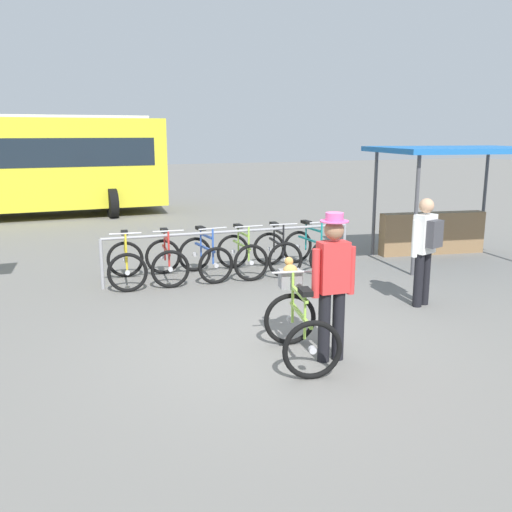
{
  "coord_description": "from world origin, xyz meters",
  "views": [
    {
      "loc": [
        -2.55,
        -6.02,
        2.59
      ],
      "look_at": [
        0.08,
        0.69,
        1.0
      ],
      "focal_mm": 39.52,
      "sensor_mm": 36.0,
      "label": 1
    }
  ],
  "objects_px": {
    "racked_bike_blue": "(205,258)",
    "featured_bicycle": "(298,317)",
    "racked_bike_teal": "(311,250)",
    "racked_bike_yellow": "(126,264)",
    "pedestrian_with_backpack": "(425,245)",
    "racked_bike_lime": "(242,255)",
    "market_stall": "(445,191)",
    "person_with_featured_bike": "(333,281)",
    "racked_bike_red": "(166,261)",
    "racked_bike_black": "(277,252)"
  },
  "relations": [
    {
      "from": "racked_bike_red",
      "to": "pedestrian_with_backpack",
      "type": "xyz_separation_m",
      "value": [
        3.29,
        -2.87,
        0.57
      ]
    },
    {
      "from": "racked_bike_red",
      "to": "market_stall",
      "type": "distance_m",
      "value": 5.89
    },
    {
      "from": "racked_bike_black",
      "to": "racked_bike_teal",
      "type": "bearing_deg",
      "value": -1.91
    },
    {
      "from": "racked_bike_yellow",
      "to": "pedestrian_with_backpack",
      "type": "height_order",
      "value": "pedestrian_with_backpack"
    },
    {
      "from": "racked_bike_lime",
      "to": "racked_bike_black",
      "type": "bearing_deg",
      "value": -1.91
    },
    {
      "from": "racked_bike_lime",
      "to": "racked_bike_black",
      "type": "distance_m",
      "value": 0.7
    },
    {
      "from": "racked_bike_black",
      "to": "person_with_featured_bike",
      "type": "xyz_separation_m",
      "value": [
        -1.12,
        -4.15,
        0.58
      ]
    },
    {
      "from": "racked_bike_teal",
      "to": "person_with_featured_bike",
      "type": "relative_size",
      "value": 0.67
    },
    {
      "from": "racked_bike_blue",
      "to": "racked_bike_lime",
      "type": "height_order",
      "value": "same"
    },
    {
      "from": "racked_bike_red",
      "to": "racked_bike_black",
      "type": "relative_size",
      "value": 0.98
    },
    {
      "from": "racked_bike_yellow",
      "to": "person_with_featured_bike",
      "type": "xyz_separation_m",
      "value": [
        1.68,
        -4.24,
        0.58
      ]
    },
    {
      "from": "market_stall",
      "to": "racked_bike_blue",
      "type": "bearing_deg",
      "value": 177.58
    },
    {
      "from": "racked_bike_yellow",
      "to": "person_with_featured_bike",
      "type": "relative_size",
      "value": 0.68
    },
    {
      "from": "racked_bike_blue",
      "to": "pedestrian_with_backpack",
      "type": "xyz_separation_m",
      "value": [
        2.59,
        -2.85,
        0.57
      ]
    },
    {
      "from": "racked_bike_lime",
      "to": "market_stall",
      "type": "distance_m",
      "value": 4.52
    },
    {
      "from": "racked_bike_blue",
      "to": "racked_bike_black",
      "type": "xyz_separation_m",
      "value": [
        1.4,
        -0.05,
        0.0
      ]
    },
    {
      "from": "featured_bicycle",
      "to": "market_stall",
      "type": "distance_m",
      "value": 6.42
    },
    {
      "from": "racked_bike_black",
      "to": "racked_bike_teal",
      "type": "height_order",
      "value": "same"
    },
    {
      "from": "racked_bike_black",
      "to": "featured_bicycle",
      "type": "relative_size",
      "value": 0.94
    },
    {
      "from": "racked_bike_yellow",
      "to": "pedestrian_with_backpack",
      "type": "distance_m",
      "value": 4.96
    },
    {
      "from": "racked_bike_yellow",
      "to": "racked_bike_red",
      "type": "relative_size",
      "value": 1.02
    },
    {
      "from": "racked_bike_teal",
      "to": "pedestrian_with_backpack",
      "type": "relative_size",
      "value": 0.71
    },
    {
      "from": "racked_bike_red",
      "to": "racked_bike_black",
      "type": "xyz_separation_m",
      "value": [
        2.1,
        -0.07,
        -0.0
      ]
    },
    {
      "from": "racked_bike_teal",
      "to": "market_stall",
      "type": "height_order",
      "value": "market_stall"
    },
    {
      "from": "person_with_featured_bike",
      "to": "pedestrian_with_backpack",
      "type": "height_order",
      "value": "person_with_featured_bike"
    },
    {
      "from": "racked_bike_lime",
      "to": "featured_bicycle",
      "type": "relative_size",
      "value": 0.9
    },
    {
      "from": "racked_bike_teal",
      "to": "person_with_featured_bike",
      "type": "xyz_separation_m",
      "value": [
        -1.82,
        -4.13,
        0.58
      ]
    },
    {
      "from": "racked_bike_yellow",
      "to": "racked_bike_blue",
      "type": "xyz_separation_m",
      "value": [
        1.4,
        -0.05,
        0.0
      ]
    },
    {
      "from": "racked_bike_red",
      "to": "racked_bike_black",
      "type": "bearing_deg",
      "value": -1.91
    },
    {
      "from": "racked_bike_yellow",
      "to": "featured_bicycle",
      "type": "distance_m",
      "value": 4.23
    },
    {
      "from": "pedestrian_with_backpack",
      "to": "market_stall",
      "type": "bearing_deg",
      "value": 46.38
    },
    {
      "from": "racked_bike_blue",
      "to": "racked_bike_black",
      "type": "bearing_deg",
      "value": -1.91
    },
    {
      "from": "pedestrian_with_backpack",
      "to": "market_stall",
      "type": "height_order",
      "value": "market_stall"
    },
    {
      "from": "featured_bicycle",
      "to": "market_stall",
      "type": "relative_size",
      "value": 0.36
    },
    {
      "from": "racked_bike_blue",
      "to": "racked_bike_teal",
      "type": "relative_size",
      "value": 1.0
    },
    {
      "from": "racked_bike_red",
      "to": "racked_bike_teal",
      "type": "bearing_deg",
      "value": -1.91
    },
    {
      "from": "racked_bike_red",
      "to": "racked_bike_teal",
      "type": "relative_size",
      "value": 0.99
    },
    {
      "from": "racked_bike_blue",
      "to": "pedestrian_with_backpack",
      "type": "relative_size",
      "value": 0.71
    },
    {
      "from": "racked_bike_teal",
      "to": "racked_bike_blue",
      "type": "bearing_deg",
      "value": 178.09
    },
    {
      "from": "person_with_featured_bike",
      "to": "pedestrian_with_backpack",
      "type": "distance_m",
      "value": 2.68
    },
    {
      "from": "racked_bike_yellow",
      "to": "market_stall",
      "type": "xyz_separation_m",
      "value": [
        6.5,
        -0.26,
        1.03
      ]
    },
    {
      "from": "racked_bike_blue",
      "to": "person_with_featured_bike",
      "type": "bearing_deg",
      "value": -86.23
    },
    {
      "from": "market_stall",
      "to": "pedestrian_with_backpack",
      "type": "bearing_deg",
      "value": -133.62
    },
    {
      "from": "racked_bike_blue",
      "to": "featured_bicycle",
      "type": "bearing_deg",
      "value": -90.47
    },
    {
      "from": "racked_bike_yellow",
      "to": "person_with_featured_bike",
      "type": "distance_m",
      "value": 4.6
    },
    {
      "from": "racked_bike_lime",
      "to": "person_with_featured_bike",
      "type": "bearing_deg",
      "value": -95.78
    },
    {
      "from": "racked_bike_blue",
      "to": "person_with_featured_bike",
      "type": "relative_size",
      "value": 0.67
    },
    {
      "from": "featured_bicycle",
      "to": "person_with_featured_bike",
      "type": "distance_m",
      "value": 0.61
    },
    {
      "from": "pedestrian_with_backpack",
      "to": "market_stall",
      "type": "distance_m",
      "value": 3.66
    },
    {
      "from": "featured_bicycle",
      "to": "person_with_featured_bike",
      "type": "relative_size",
      "value": 0.72
    }
  ]
}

